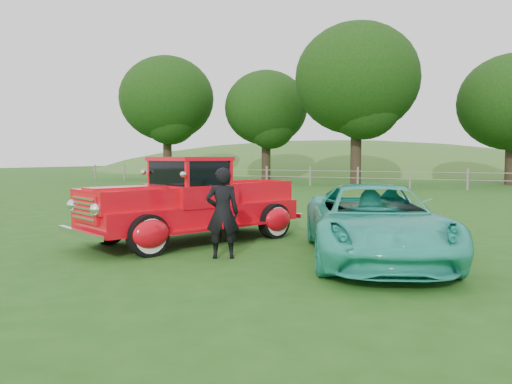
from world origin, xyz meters
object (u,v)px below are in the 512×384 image
at_px(tree_mid_west, 266,108).
at_px(red_pickup, 192,204).
at_px(man, 222,213).
at_px(tree_near_west, 357,79).
at_px(teal_sedan, 374,222).
at_px(tree_far_west, 167,99).

bearing_deg(tree_mid_west, red_pickup, -66.93).
distance_m(tree_mid_west, man, 30.65).
relative_size(tree_mid_west, tree_near_west, 0.81).
relative_size(tree_near_west, red_pickup, 1.97).
distance_m(tree_near_west, teal_sedan, 25.17).
bearing_deg(man, tree_near_west, -110.84).
bearing_deg(teal_sedan, man, -178.45).
bearing_deg(man, red_pickup, -71.12).
xyz_separation_m(tree_far_west, man, (20.67, -25.50, -5.69)).
relative_size(tree_far_west, teal_sedan, 2.13).
xyz_separation_m(tree_far_west, red_pickup, (19.20, -24.28, -5.69)).
xyz_separation_m(tree_mid_west, man, (12.67, -27.50, -4.75)).
xyz_separation_m(red_pickup, teal_sedan, (3.86, -0.09, -0.15)).
xyz_separation_m(teal_sedan, man, (-2.38, -1.13, 0.15)).
bearing_deg(tree_near_west, teal_sedan, -73.21).
height_order(tree_near_west, red_pickup, tree_near_west).
bearing_deg(teal_sedan, tree_mid_west, 95.93).
distance_m(red_pickup, man, 1.91).
distance_m(tree_mid_west, tree_near_west, 8.63).
height_order(tree_mid_west, man, tree_mid_west).
relative_size(red_pickup, man, 3.30).
bearing_deg(tree_mid_west, tree_far_west, -165.96).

